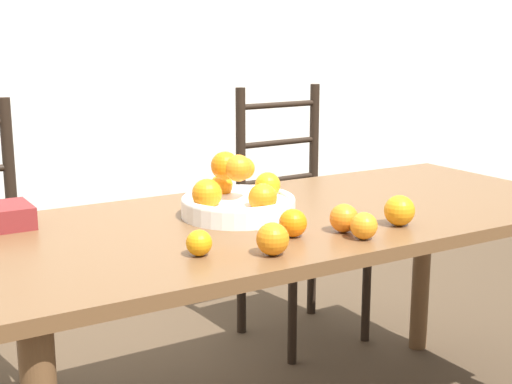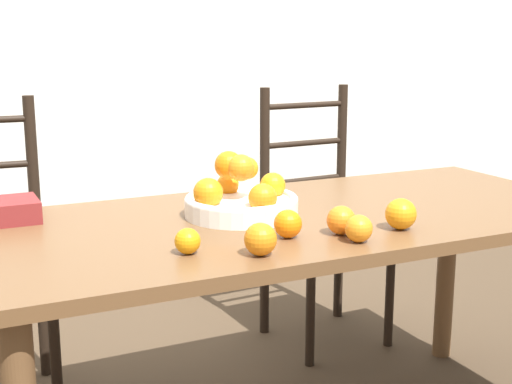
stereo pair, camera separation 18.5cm
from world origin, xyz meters
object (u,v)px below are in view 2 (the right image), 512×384
orange_loose_2 (359,229)px  fruit_bowl (241,198)px  orange_loose_1 (341,220)px  orange_loose_3 (401,214)px  chair_right (321,223)px  book_stack (7,211)px  orange_loose_4 (188,241)px  orange_loose_5 (288,224)px  orange_loose_0 (260,239)px

orange_loose_2 → fruit_bowl: bearing=113.0°
orange_loose_1 → orange_loose_3: (0.17, -0.02, 0.00)m
chair_right → book_stack: 1.36m
orange_loose_3 → orange_loose_4: bearing=176.5°
orange_loose_4 → book_stack: bearing=124.9°
orange_loose_5 → fruit_bowl: bearing=93.4°
orange_loose_1 → orange_loose_3: 0.17m
orange_loose_0 → book_stack: orange_loose_0 is taller
orange_loose_2 → chair_right: bearing=63.9°
orange_loose_4 → orange_loose_0: bearing=-29.5°
fruit_bowl → chair_right: 0.97m
fruit_bowl → orange_loose_4: fruit_bowl is taller
orange_loose_2 → orange_loose_4: 0.42m
orange_loose_3 → chair_right: chair_right is taller
orange_loose_4 → book_stack: (-0.34, 0.49, -0.00)m
orange_loose_0 → chair_right: 1.30m
orange_loose_3 → fruit_bowl: bearing=135.9°
orange_loose_3 → chair_right: 1.06m
orange_loose_5 → orange_loose_2: bearing=-38.2°
fruit_bowl → orange_loose_5: size_ratio=4.48×
fruit_bowl → orange_loose_2: size_ratio=4.67×
orange_loose_2 → book_stack: (-0.76, 0.58, -0.00)m
orange_loose_2 → orange_loose_4: orange_loose_2 is taller
orange_loose_5 → book_stack: size_ratio=0.44×
orange_loose_0 → orange_loose_5: bearing=39.4°
chair_right → fruit_bowl: bearing=-137.9°
orange_loose_2 → orange_loose_5: orange_loose_5 is taller
chair_right → orange_loose_0: bearing=-130.0°
fruit_bowl → orange_loose_4: size_ratio=5.23×
orange_loose_0 → orange_loose_4: 0.17m
book_stack → orange_loose_3: bearing=-29.8°
fruit_bowl → orange_loose_3: (0.32, -0.31, -0.01)m
orange_loose_4 → fruit_bowl: bearing=46.6°
orange_loose_0 → orange_loose_3: 0.44m
orange_loose_2 → orange_loose_5: size_ratio=0.96×
orange_loose_0 → chair_right: (0.77, 1.01, -0.29)m
orange_loose_1 → orange_loose_5: 0.14m
orange_loose_2 → chair_right: 1.17m
orange_loose_0 → orange_loose_5: 0.16m
book_stack → orange_loose_1: bearing=-33.7°
fruit_bowl → orange_loose_5: fruit_bowl is taller
orange_loose_1 → orange_loose_2: (0.00, -0.08, -0.00)m
orange_loose_2 → orange_loose_0: bearing=178.9°
orange_loose_1 → orange_loose_3: orange_loose_3 is taller
orange_loose_1 → chair_right: 1.10m
orange_loose_0 → book_stack: 0.76m
orange_loose_3 → orange_loose_2: bearing=-162.1°
orange_loose_3 → orange_loose_5: size_ratio=1.15×
orange_loose_5 → book_stack: (-0.62, 0.47, -0.01)m
orange_loose_0 → orange_loose_4: orange_loose_0 is taller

